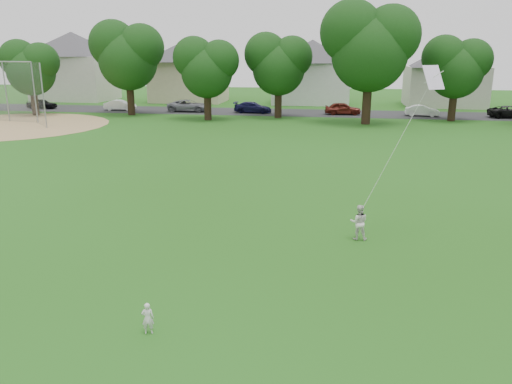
% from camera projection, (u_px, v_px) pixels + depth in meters
% --- Properties ---
extents(ground, '(160.00, 160.00, 0.00)m').
position_uv_depth(ground, '(208.00, 287.00, 14.10)').
color(ground, '#215112').
rests_on(ground, ground).
extents(street, '(90.00, 7.00, 0.01)m').
position_uv_depth(street, '(306.00, 113.00, 53.98)').
color(street, '#2D2D30').
rests_on(street, ground).
extents(dirt_infield, '(18.00, 18.00, 0.02)m').
position_uv_depth(dirt_infield, '(5.00, 126.00, 44.71)').
color(dirt_infield, '#9E7F51').
rests_on(dirt_infield, ground).
extents(toddler, '(0.33, 0.27, 0.79)m').
position_uv_depth(toddler, '(148.00, 318.00, 11.71)').
color(toddler, silver).
rests_on(toddler, ground).
extents(older_boy, '(0.63, 0.49, 1.28)m').
position_uv_depth(older_boy, '(359.00, 222.00, 17.54)').
color(older_boy, silver).
rests_on(older_boy, ground).
extents(kite, '(1.55, 0.82, 5.32)m').
position_uv_depth(kite, '(395.00, 148.00, 16.91)').
color(kite, white).
rests_on(kite, ground).
extents(baseball_backstop, '(12.44, 3.94, 5.51)m').
position_uv_depth(baseball_backstop, '(1.00, 92.00, 46.12)').
color(baseball_backstop, gray).
rests_on(baseball_backstop, ground).
extents(tree_row, '(81.32, 9.33, 11.14)m').
position_uv_depth(tree_row, '(339.00, 52.00, 45.86)').
color(tree_row, black).
rests_on(tree_row, ground).
extents(parked_cars, '(64.17, 2.28, 1.29)m').
position_uv_depth(parked_cars, '(318.00, 108.00, 52.66)').
color(parked_cars, black).
rests_on(parked_cars, ground).
extents(house_row, '(77.73, 14.01, 10.51)m').
position_uv_depth(house_row, '(296.00, 63.00, 62.44)').
color(house_row, beige).
rests_on(house_row, ground).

